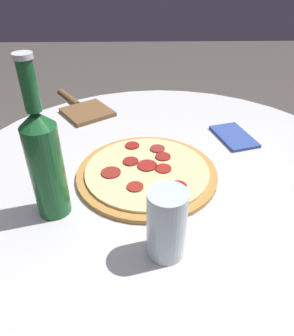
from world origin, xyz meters
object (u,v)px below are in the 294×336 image
object	(u,v)px
pizza_paddle	(82,108)
drinking_glass	(166,224)
beer_bottle	(45,160)
pizza	(147,172)

from	to	relation	value
pizza_paddle	drinking_glass	world-z (taller)	drinking_glass
drinking_glass	pizza_paddle	bearing A→B (deg)	21.30
pizza_paddle	beer_bottle	bearing A→B (deg)	146.74
pizza	drinking_glass	xyz separation A→B (m)	(-0.21, -0.03, 0.05)
pizza	beer_bottle	bearing A→B (deg)	121.44
drinking_glass	beer_bottle	bearing A→B (deg)	62.75
pizza	pizza_paddle	world-z (taller)	pizza
beer_bottle	drinking_glass	size ratio (longest dim) A/B	2.37
pizza_paddle	pizza	bearing A→B (deg)	174.55
beer_bottle	drinking_glass	world-z (taller)	beer_bottle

